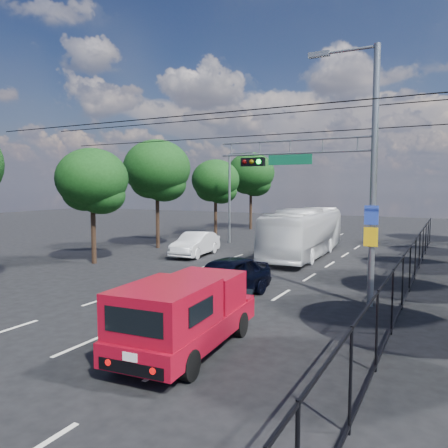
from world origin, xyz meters
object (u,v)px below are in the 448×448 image
Objects in this scene: signal_mast at (340,165)px; white_bus at (304,232)px; white_van at (195,244)px; navy_hatchback at (225,278)px; red_pickup at (186,312)px.

signal_mast is 11.77m from white_bus.
navy_hatchback is at bearing -58.71° from white_van.
navy_hatchback reaches higher than white_van.
navy_hatchback is 11.03m from white_van.
white_van is at bearing 146.29° from signal_mast.
navy_hatchback is 11.79m from white_bus.
navy_hatchback is (-1.65, 5.47, -0.26)m from red_pickup.
signal_mast is 8.50m from red_pickup.
signal_mast reaches higher than red_pickup.
navy_hatchback is 0.44× the size of white_bus.
white_van is at bearing 120.54° from red_pickup.
red_pickup is at bearing -65.75° from white_van.
navy_hatchback is at bearing 106.84° from red_pickup.
red_pickup is 17.36m from white_bus.
red_pickup reaches higher than white_van.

